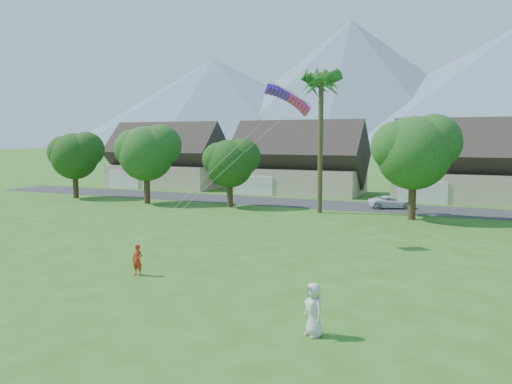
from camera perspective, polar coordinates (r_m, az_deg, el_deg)
The scene contains 10 objects.
ground at distance 19.08m, azimuth -12.72°, elevation -14.47°, with size 500.00×500.00×0.00m, color #2D6019.
street at distance 49.88m, azimuth 11.29°, elevation -1.60°, with size 90.00×7.00×0.01m, color #2D2D30.
kite_flyer at distance 25.17m, azimuth -13.40°, elevation -7.57°, with size 0.56×0.37×1.54m, color red.
watcher at distance 17.40m, azimuth 6.62°, elevation -13.20°, with size 0.90×0.59×1.84m, color silver.
parked_car at distance 49.18m, azimuth 15.22°, elevation -1.13°, with size 1.95×4.24×1.18m, color white.
mountain_ridge at distance 275.15m, azimuth 24.26°, elevation 10.35°, with size 540.00×240.00×70.00m.
houses_row at distance 58.25m, azimuth 13.80°, elevation 2.84°, with size 72.75×8.19×8.86m.
tree_row at distance 43.85m, azimuth 8.21°, elevation 3.80°, with size 62.27×6.67×8.45m.
fan_palm at distance 44.91m, azimuth 7.48°, elevation 12.70°, with size 3.00×3.00×13.80m.
parafoil_kite at distance 31.39m, azimuth 3.80°, elevation 10.80°, with size 3.23×1.48×0.50m.
Camera 1 is at (10.80, -14.24, 6.69)m, focal length 35.00 mm.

